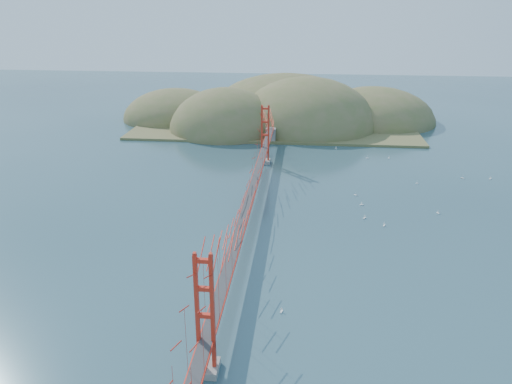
# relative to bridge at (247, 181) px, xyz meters

# --- Properties ---
(ground) EXTENTS (320.00, 320.00, 0.00)m
(ground) POSITION_rel_bridge_xyz_m (0.00, -0.18, -7.01)
(ground) COLOR #294853
(ground) RESTS_ON ground
(bridge) EXTENTS (2.20, 94.40, 12.00)m
(bridge) POSITION_rel_bridge_xyz_m (0.00, 0.00, 0.00)
(bridge) COLOR gray
(bridge) RESTS_ON ground
(far_headlands) EXTENTS (84.00, 58.00, 25.00)m
(far_headlands) POSITION_rel_bridge_xyz_m (2.21, 68.33, -7.01)
(far_headlands) COLOR olive
(far_headlands) RESTS_ON ground
(sailboat_16) EXTENTS (0.59, 0.56, 0.67)m
(sailboat_16) POSITION_rel_bridge_xyz_m (16.54, 13.86, -6.86)
(sailboat_16) COLOR white
(sailboat_16) RESTS_ON ground
(sailboat_1) EXTENTS (0.64, 0.64, 0.70)m
(sailboat_1) POSITION_rel_bridge_xyz_m (28.42, 7.53, -6.86)
(sailboat_1) COLOR white
(sailboat_1) RESTS_ON ground
(sailboat_3) EXTENTS (0.61, 0.58, 0.69)m
(sailboat_3) POSITION_rel_bridge_xyz_m (17.12, 9.67, -6.86)
(sailboat_3) COLOR white
(sailboat_3) RESTS_ON ground
(sailboat_7) EXTENTS (0.51, 0.46, 0.57)m
(sailboat_7) POSITION_rel_bridge_xyz_m (27.88, 20.75, -6.87)
(sailboat_7) COLOR white
(sailboat_7) RESTS_ON ground
(sailboat_15) EXTENTS (0.52, 0.52, 0.59)m
(sailboat_15) POSITION_rel_bridge_xyz_m (25.13, 35.63, -6.87)
(sailboat_15) COLOR white
(sailboat_15) RESTS_ON ground
(sailboat_14) EXTENTS (0.70, 0.70, 0.74)m
(sailboat_14) POSITION_rel_bridge_xyz_m (17.06, 4.48, -6.85)
(sailboat_14) COLOR white
(sailboat_14) RESTS_ON ground
(sailboat_10) EXTENTS (0.53, 0.60, 0.68)m
(sailboat_10) POSITION_rel_bridge_xyz_m (6.00, -20.61, -6.86)
(sailboat_10) COLOR white
(sailboat_10) RESTS_ON ground
(sailboat_9) EXTENTS (0.70, 0.70, 0.73)m
(sailboat_9) POSITION_rel_bridge_xyz_m (41.62, 24.53, -6.85)
(sailboat_9) COLOR white
(sailboat_9) RESTS_ON ground
(sailboat_12) EXTENTS (0.64, 0.57, 0.72)m
(sailboat_12) POSITION_rel_bridge_xyz_m (20.67, 35.09, -6.85)
(sailboat_12) COLOR white
(sailboat_12) RESTS_ON ground
(sailboat_17) EXTENTS (0.65, 0.65, 0.73)m
(sailboat_17) POSITION_rel_bridge_xyz_m (36.68, 24.40, -6.85)
(sailboat_17) COLOR white
(sailboat_17) RESTS_ON ground
(sailboat_0) EXTENTS (0.63, 0.63, 0.70)m
(sailboat_0) POSITION_rel_bridge_xyz_m (19.60, 2.07, -6.86)
(sailboat_0) COLOR white
(sailboat_0) RESTS_ON ground
(sailboat_extra_0) EXTENTS (0.59, 0.59, 0.63)m
(sailboat_extra_0) POSITION_rel_bridge_xyz_m (14.61, 41.67, -6.86)
(sailboat_extra_0) COLOR white
(sailboat_extra_0) RESTS_ON ground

